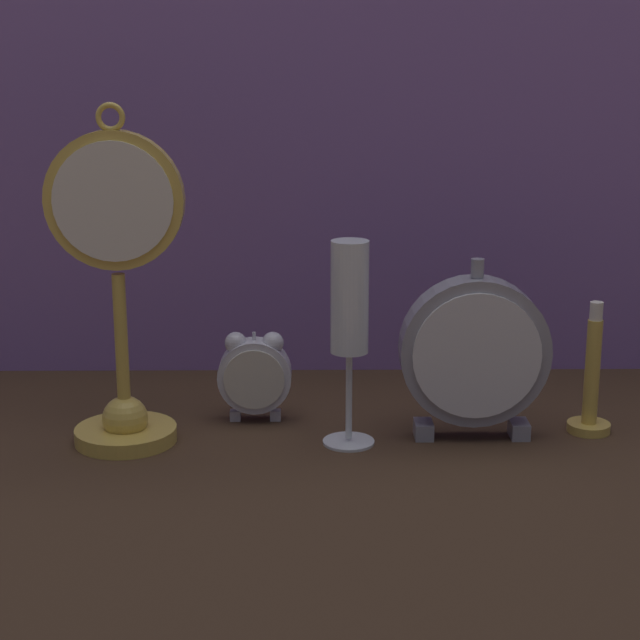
% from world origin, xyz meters
% --- Properties ---
extents(ground_plane, '(4.00, 4.00, 0.00)m').
position_xyz_m(ground_plane, '(0.00, 0.00, 0.00)').
color(ground_plane, '#422D1E').
extents(fabric_backdrop_drape, '(1.77, 0.01, 0.76)m').
position_xyz_m(fabric_backdrop_drape, '(0.00, 0.33, 0.38)').
color(fabric_backdrop_drape, '#8460A8').
rests_on(fabric_backdrop_drape, ground_plane).
extents(pocket_watch_on_stand, '(0.14, 0.11, 0.36)m').
position_xyz_m(pocket_watch_on_stand, '(-0.21, 0.06, 0.16)').
color(pocket_watch_on_stand, gold).
rests_on(pocket_watch_on_stand, ground_plane).
extents(alarm_clock_twin_bell, '(0.08, 0.03, 0.10)m').
position_xyz_m(alarm_clock_twin_bell, '(-0.07, 0.13, 0.06)').
color(alarm_clock_twin_bell, silver).
rests_on(alarm_clock_twin_bell, ground_plane).
extents(mantel_clock_silver, '(0.16, 0.04, 0.20)m').
position_xyz_m(mantel_clock_silver, '(0.17, 0.07, 0.10)').
color(mantel_clock_silver, gray).
rests_on(mantel_clock_silver, ground_plane).
extents(champagne_flute, '(0.06, 0.06, 0.22)m').
position_xyz_m(champagne_flute, '(0.03, 0.06, 0.14)').
color(champagne_flute, silver).
rests_on(champagne_flute, ground_plane).
extents(brass_candlestick, '(0.05, 0.05, 0.15)m').
position_xyz_m(brass_candlestick, '(0.30, 0.09, 0.05)').
color(brass_candlestick, gold).
rests_on(brass_candlestick, ground_plane).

